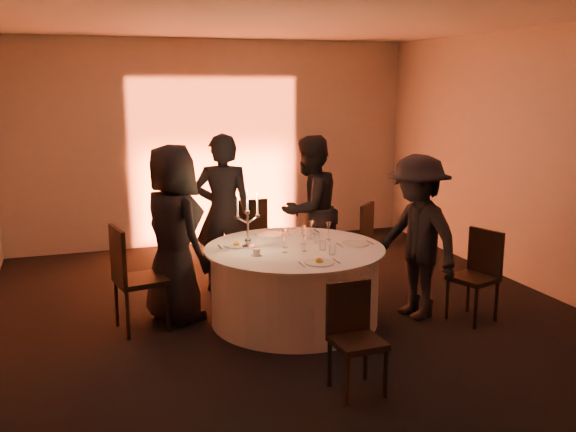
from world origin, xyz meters
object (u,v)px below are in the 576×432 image
object	(u,v)px
chair_right	(478,270)
chair_front	(354,331)
chair_back_left	(248,232)
candelabra	(248,227)
banquet_table	(294,284)
guest_left	(174,234)
guest_back_left	(223,213)
guest_back_right	(310,210)
chair_back_right	(359,235)
coffee_cup	(257,252)
guest_right	(417,237)
chair_left	(131,272)

from	to	relation	value
chair_right	chair_front	size ratio (longest dim) A/B	1.07
chair_back_left	candelabra	size ratio (longest dim) A/B	1.61
chair_back_left	banquet_table	bearing A→B (deg)	89.79
guest_left	guest_back_left	xyz separation A→B (m)	(0.69, 0.76, 0.02)
chair_front	guest_back_left	world-z (taller)	guest_back_left
chair_right	guest_back_right	distance (m)	2.12
guest_back_right	chair_back_right	bearing A→B (deg)	157.98
chair_back_left	chair_back_right	bearing A→B (deg)	159.82
chair_right	coffee_cup	distance (m)	2.28
banquet_table	chair_back_right	size ratio (longest dim) A/B	1.96
guest_left	guest_back_left	size ratio (longest dim) A/B	0.98
chair_back_left	guest_right	world-z (taller)	guest_right
chair_back_right	candelabra	distance (m)	2.11
guest_left	coffee_cup	size ratio (longest dim) A/B	16.31
chair_back_right	chair_right	world-z (taller)	chair_right
guest_back_right	guest_right	bearing A→B (deg)	85.26
guest_back_right	candelabra	bearing A→B (deg)	16.94
guest_back_right	guest_right	size ratio (longest dim) A/B	1.06
banquet_table	guest_back_left	xyz separation A→B (m)	(-0.43, 1.21, 0.53)
banquet_table	chair_right	size ratio (longest dim) A/B	1.96
banquet_table	guest_back_left	size ratio (longest dim) A/B	0.98
chair_front	guest_back_right	world-z (taller)	guest_back_right
chair_left	chair_back_right	xyz separation A→B (m)	(2.88, 0.99, -0.08)
guest_back_right	candelabra	xyz separation A→B (m)	(-1.05, -1.03, 0.09)
chair_left	guest_left	xyz separation A→B (m)	(0.45, 0.19, 0.30)
chair_back_left	guest_left	size ratio (longest dim) A/B	0.54
chair_front	coffee_cup	size ratio (longest dim) A/B	7.79
chair_back_left	coffee_cup	distance (m)	1.95
chair_left	chair_back_right	world-z (taller)	chair_left
chair_right	guest_back_left	world-z (taller)	guest_back_left
guest_back_right	candelabra	distance (m)	1.48
chair_back_right	chair_front	bearing A→B (deg)	20.18
chair_back_left	chair_back_right	size ratio (longest dim) A/B	1.06
chair_back_right	chair_right	size ratio (longest dim) A/B	1.00
chair_right	chair_front	world-z (taller)	chair_right
chair_left	guest_back_left	bearing A→B (deg)	-60.42
chair_back_left	guest_back_left	bearing A→B (deg)	49.26
chair_back_right	banquet_table	bearing A→B (deg)	0.00
guest_left	coffee_cup	xyz separation A→B (m)	(0.69, -0.61, -0.10)
chair_back_left	chair_right	xyz separation A→B (m)	(1.78, -2.27, -0.03)
guest_back_right	coffee_cup	xyz separation A→B (m)	(-1.06, -1.34, -0.09)
guest_back_right	coffee_cup	bearing A→B (deg)	24.32
candelabra	guest_back_right	bearing A→B (deg)	44.42
chair_left	coffee_cup	world-z (taller)	chair_left
chair_back_right	chair_front	world-z (taller)	chair_back_right
guest_back_right	guest_back_left	bearing A→B (deg)	-29.14
guest_right	guest_back_right	bearing A→B (deg)	-169.95
guest_back_right	candelabra	world-z (taller)	guest_back_right
chair_left	guest_back_right	size ratio (longest dim) A/B	0.59
guest_left	guest_back_right	world-z (taller)	guest_left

